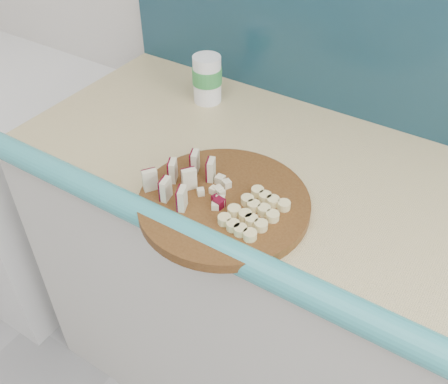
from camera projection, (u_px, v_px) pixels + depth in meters
kitchen_counter at (434, 370)px, 1.24m from camera, size 2.20×0.63×0.91m
porcelain_fixture at (20, 176)px, 1.91m from camera, size 0.70×0.72×0.84m
cutting_board at (224, 203)px, 1.02m from camera, size 0.39×0.39×0.02m
apple_wedges at (181, 178)px, 1.03m from camera, size 0.11×0.14×0.05m
apple_chunks at (215, 192)px, 1.02m from camera, size 0.05×0.06×0.02m
banana_slices at (254, 213)px, 0.97m from camera, size 0.10×0.14×0.02m
canister at (207, 78)px, 1.31m from camera, size 0.08×0.08×0.13m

